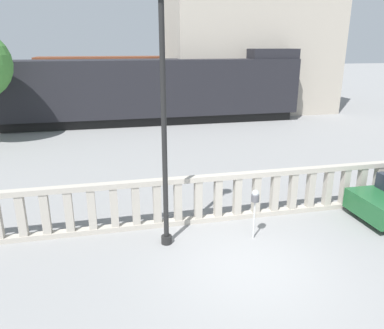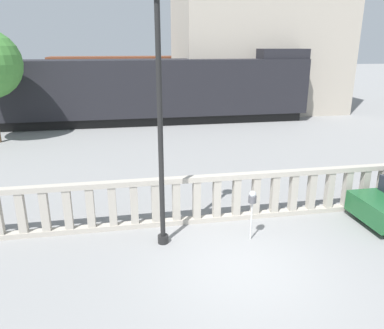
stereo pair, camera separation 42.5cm
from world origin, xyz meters
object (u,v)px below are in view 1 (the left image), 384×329
lamppost (163,92)px  train_near (68,93)px  train_far (164,75)px  parking_meter (255,199)px

lamppost → train_near: lamppost is taller
lamppost → train_far: lamppost is taller
parking_meter → train_near: bearing=110.1°
parking_meter → train_far: (2.11, 28.02, 0.84)m
lamppost → train_near: 15.45m
train_near → parking_meter: bearing=-69.9°
train_near → train_far: train_near is taller
lamppost → train_near: size_ratio=0.21×
parking_meter → train_far: train_far is taller
parking_meter → train_near: 16.23m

